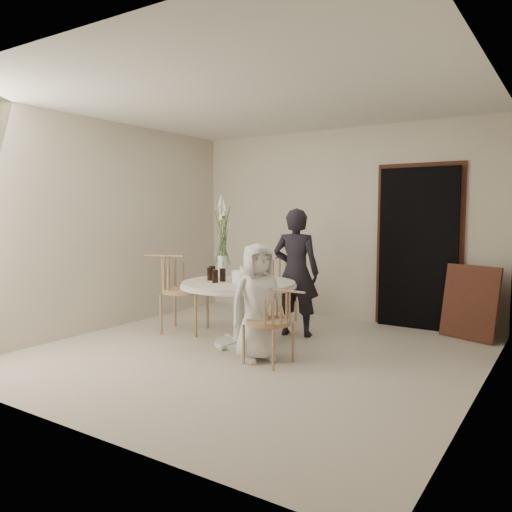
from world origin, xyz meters
The scene contains 18 objects.
ground centered at (0.00, 0.00, 0.00)m, with size 4.50×4.50×0.00m, color beige.
room_shell centered at (0.00, 0.00, 1.62)m, with size 4.50×4.50×4.50m.
doorway centered at (1.15, 2.19, 1.05)m, with size 1.00×0.10×2.10m, color black.
door_trim centered at (1.15, 2.23, 1.11)m, with size 1.12×0.03×2.22m, color #562A1D.
table centered at (-0.35, 0.25, 0.62)m, with size 1.33×1.33×0.73m.
picture_frame centered at (1.85, 1.95, 0.44)m, with size 0.67×0.04×0.90m, color #562A1D.
chair_far centered at (-0.59, 1.62, 0.59)m, with size 0.55×0.59×0.91m.
chair_right centered at (0.43, -0.19, 0.50)m, with size 0.49×0.45×0.78m.
chair_left centered at (-1.40, 0.32, 0.64)m, with size 0.70×0.67×0.99m.
girl centered at (0.01, 0.97, 0.79)m, with size 0.57×0.38×1.57m, color black.
boy centered at (0.17, -0.15, 0.60)m, with size 0.59×0.38×1.21m, color white.
birthday_cake centered at (-0.31, 0.27, 0.79)m, with size 0.25×0.25×0.17m.
cola_tumbler_a centered at (-0.69, 0.16, 0.81)m, with size 0.07×0.07×0.15m, color black.
cola_tumbler_b centered at (-0.52, 0.04, 0.80)m, with size 0.07×0.07×0.15m, color black.
cola_tumbler_c centered at (-0.72, 0.23, 0.81)m, with size 0.08×0.08×0.16m, color black.
cola_tumbler_d centered at (-0.52, 0.17, 0.81)m, with size 0.07×0.07×0.15m, color black.
plate_stack centered at (-0.07, 0.11, 0.75)m, with size 0.18×0.18×0.05m, color white.
flower_vase centered at (-0.80, 0.56, 1.21)m, with size 0.14×0.14×1.02m.
Camera 1 is at (2.90, -4.40, 1.53)m, focal length 35.00 mm.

